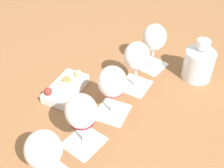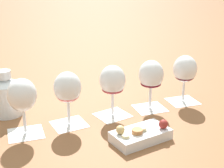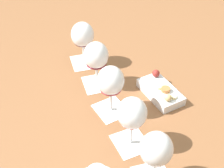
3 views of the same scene
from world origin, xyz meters
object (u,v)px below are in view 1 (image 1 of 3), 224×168
at_px(wine_glass_2, 112,84).
at_px(ceramic_vase, 199,62).
at_px(wine_glass_0, 154,39).
at_px(wine_glass_1, 137,58).
at_px(wine_glass_4, 44,152).
at_px(snack_dish, 66,88).
at_px(wine_glass_3, 81,113).

xyz_separation_m(wine_glass_2, ceramic_vase, (-0.35, -0.09, -0.05)).
xyz_separation_m(wine_glass_0, wine_glass_1, (0.10, 0.09, -0.00)).
bearing_deg(wine_glass_0, wine_glass_1, 42.91).
distance_m(wine_glass_4, ceramic_vase, 0.63).
distance_m(wine_glass_2, ceramic_vase, 0.36).
distance_m(wine_glass_1, snack_dish, 0.26).
relative_size(wine_glass_2, snack_dish, 0.93).
bearing_deg(wine_glass_1, wine_glass_4, 41.44).
relative_size(wine_glass_2, wine_glass_3, 1.00).
xyz_separation_m(wine_glass_0, wine_glass_4, (0.43, 0.39, -0.00)).
bearing_deg(ceramic_vase, wine_glass_1, -3.52).
bearing_deg(ceramic_vase, wine_glass_4, 26.24).
bearing_deg(wine_glass_2, wine_glass_4, 41.07).
height_order(wine_glass_4, snack_dish, wine_glass_4).
bearing_deg(wine_glass_3, wine_glass_0, -138.32).
height_order(wine_glass_2, ceramic_vase, wine_glass_2).
distance_m(wine_glass_3, snack_dish, 0.25).
bearing_deg(wine_glass_3, snack_dish, -86.16).
height_order(wine_glass_2, snack_dish, wine_glass_2).
distance_m(wine_glass_0, wine_glass_4, 0.58).
height_order(wine_glass_0, snack_dish, wine_glass_0).
distance_m(ceramic_vase, snack_dish, 0.48).
bearing_deg(wine_glass_1, wine_glass_3, 41.11).
distance_m(wine_glass_2, snack_dish, 0.21).
bearing_deg(wine_glass_2, ceramic_vase, -165.55).
xyz_separation_m(wine_glass_4, snack_dish, (-0.09, -0.33, -0.10)).
bearing_deg(wine_glass_4, snack_dish, -105.40).
height_order(wine_glass_0, wine_glass_2, same).
height_order(wine_glass_1, wine_glass_4, same).
distance_m(wine_glass_1, ceramic_vase, 0.24).
height_order(wine_glass_3, ceramic_vase, wine_glass_3).
distance_m(wine_glass_0, wine_glass_1, 0.14).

